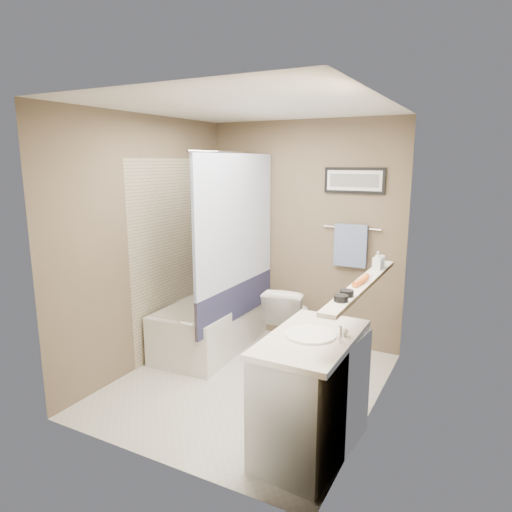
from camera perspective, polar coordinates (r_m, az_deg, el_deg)
The scene contains 34 objects.
ground at distance 4.29m, azimuth -0.97°, elevation -15.58°, with size 2.50×2.50×0.00m, color beige.
ceiling at distance 3.83m, azimuth -1.10°, elevation 17.89°, with size 2.20×2.50×0.04m, color white.
wall_back at distance 4.98m, azimuth 5.81°, elevation 2.82°, with size 2.20×0.04×2.40m, color brown.
wall_front at distance 2.90m, azimuth -12.85°, elevation -3.98°, with size 2.20×0.04×2.40m, color brown.
wall_left at distance 4.50m, azimuth -13.18°, elevation 1.59°, with size 0.04×2.50×2.40m, color brown.
wall_right at distance 3.51m, azimuth 14.62°, elevation -1.33°, with size 0.04×2.50×2.40m, color brown.
tile_surround at distance 4.92m, azimuth -9.38°, elevation 0.25°, with size 0.02×1.55×2.00m, color tan.
curtain_rod at distance 4.44m, azimuth -2.52°, elevation 12.78°, with size 0.02×0.02×1.55m, color silver.
curtain_upper at distance 4.48m, azimuth -2.45°, elevation 4.44°, with size 0.03×1.45×1.28m, color white.
curtain_lower at distance 4.66m, azimuth -2.36°, elevation -5.62°, with size 0.03×1.45×0.36m, color #262748.
mirror at distance 3.29m, azimuth 14.56°, elevation 5.25°, with size 0.02×1.60×1.00m, color silver.
shelf at distance 3.40m, azimuth 13.21°, elevation -3.41°, with size 0.12×1.60×0.03m, color silver.
towel_bar at distance 4.78m, azimuth 11.90°, elevation 3.45°, with size 0.02×0.02×0.60m, color silver.
towel at distance 4.79m, azimuth 11.74°, elevation 1.29°, with size 0.34×0.05×0.44m, color #90ABD2.
art_frame at distance 4.75m, azimuth 12.20°, elevation 9.21°, with size 0.62×0.03×0.26m, color black.
art_mat at distance 4.74m, azimuth 12.15°, elevation 9.21°, with size 0.56×0.00×0.20m, color white.
art_image at distance 4.73m, azimuth 12.14°, elevation 9.21°, with size 0.50×0.00×0.13m, color #595959.
door at distance 2.65m, azimuth -3.57°, elevation -9.84°, with size 0.80×0.02×2.00m, color silver.
door_handle at distance 2.86m, azimuth -8.74°, elevation -8.27°, with size 0.02×0.02×0.10m, color silver.
bathtub at distance 5.01m, azimuth -5.28°, elevation -8.36°, with size 0.70×1.50×0.50m, color silver.
tub_rim at distance 4.93m, azimuth -5.33°, elevation -5.63°, with size 0.56×1.36×0.02m, color beige.
toilet at distance 4.82m, azimuth 4.18°, elevation -7.77°, with size 0.40×0.70×0.72m, color white.
vanity at distance 3.27m, azimuth 6.97°, elevation -17.10°, with size 0.50×0.90×0.80m, color silver.
countertop at distance 3.09m, azimuth 6.99°, elevation -10.23°, with size 0.54×0.96×0.04m, color silver.
sink_basin at distance 3.08m, azimuth 6.83°, elevation -9.72°, with size 0.34×0.34×0.01m, color white.
faucet_spout at distance 3.01m, azimuth 10.45°, elevation -9.54°, with size 0.02×0.02×0.10m, color silver.
faucet_knob at distance 3.10m, azimuth 11.00°, elevation -9.26°, with size 0.05×0.05×0.05m, color silver.
candle_bowl_near at distance 2.90m, azimuth 10.57°, elevation -5.21°, with size 0.09×0.09×0.04m, color black.
candle_bowl_far at distance 3.02m, azimuth 11.28°, elevation -4.58°, with size 0.09×0.09×0.04m, color black.
hair_brush_front at distance 3.32m, azimuth 12.89°, elevation -3.12°, with size 0.04×0.04×0.22m, color orange.
hair_brush_back at distance 3.40m, azimuth 13.26°, elevation -2.79°, with size 0.04×0.04×0.22m, color #D1651D.
pink_comb at distance 3.53m, azimuth 13.83°, elevation -2.55°, with size 0.03×0.16×0.01m, color pink.
glass_jar at distance 3.88m, azimuth 15.22°, elevation -0.66°, with size 0.08×0.08×0.10m, color silver.
soap_bottle at distance 3.79m, azimuth 14.95°, elevation -0.56°, with size 0.07×0.07×0.15m, color #999999.
Camera 1 is at (1.84, -3.34, 1.98)m, focal length 32.00 mm.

